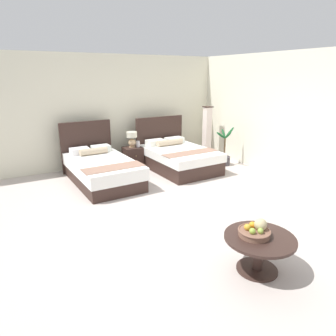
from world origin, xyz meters
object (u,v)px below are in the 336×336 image
object	(u,v)px
vase	(138,144)
fruit_bowl	(255,231)
coffee_table	(259,246)
floor_lamp_corner	(207,132)
bed_near_window	(101,169)
nightstand	(133,157)
table_lamp	(132,138)
bed_near_corner	(178,157)
potted_palm	(224,156)

from	to	relation	value
vase	fruit_bowl	distance (m)	4.80
coffee_table	floor_lamp_corner	xyz separation A→B (m)	(2.71, 4.75, 0.39)
bed_near_window	nightstand	distance (m)	1.29
table_lamp	fruit_bowl	distance (m)	4.85
fruit_bowl	bed_near_window	bearing A→B (deg)	98.68
bed_near_corner	fruit_bowl	xyz separation A→B (m)	(-1.38, -4.08, 0.22)
bed_near_corner	floor_lamp_corner	xyz separation A→B (m)	(1.36, 0.62, 0.42)
bed_near_corner	nightstand	bearing A→B (deg)	142.36
table_lamp	fruit_bowl	bearing A→B (deg)	-95.34
coffee_table	table_lamp	bearing A→B (deg)	85.09
nightstand	potted_palm	size ratio (longest dim) A/B	0.52
vase	floor_lamp_corner	distance (m)	2.16
potted_palm	coffee_table	bearing A→B (deg)	-124.38
bed_near_window	bed_near_corner	world-z (taller)	bed_near_window
nightstand	potted_palm	world-z (taller)	potted_palm
coffee_table	potted_palm	world-z (taller)	potted_palm
bed_near_corner	floor_lamp_corner	bearing A→B (deg)	24.45
nightstand	fruit_bowl	size ratio (longest dim) A/B	1.35
coffee_table	floor_lamp_corner	size ratio (longest dim) A/B	0.58
coffee_table	fruit_bowl	size ratio (longest dim) A/B	2.19
bed_near_window	fruit_bowl	size ratio (longest dim) A/B	5.72
table_lamp	floor_lamp_corner	world-z (taller)	floor_lamp_corner
bed_near_window	potted_palm	bearing A→B (deg)	-5.40
bed_near_window	floor_lamp_corner	distance (m)	3.45
fruit_bowl	bed_near_corner	bearing A→B (deg)	71.27
nightstand	floor_lamp_corner	xyz separation A→B (m)	(2.29, -0.10, 0.47)
floor_lamp_corner	potted_palm	bearing A→B (deg)	-95.62
vase	floor_lamp_corner	bearing A→B (deg)	-1.66
vase	coffee_table	size ratio (longest dim) A/B	0.19
bed_near_window	potted_palm	world-z (taller)	bed_near_window
bed_near_corner	vase	xyz separation A→B (m)	(-0.79, 0.68, 0.30)
coffee_table	fruit_bowl	distance (m)	0.20
bed_near_window	vase	distance (m)	1.42
nightstand	bed_near_window	bearing A→B (deg)	-146.26
table_lamp	vase	bearing A→B (deg)	-23.35
fruit_bowl	nightstand	bearing A→B (deg)	84.63
bed_near_window	vase	xyz separation A→B (m)	(1.21, 0.68, 0.31)
bed_near_corner	vase	bearing A→B (deg)	139.44
vase	table_lamp	bearing A→B (deg)	156.65
nightstand	fruit_bowl	xyz separation A→B (m)	(-0.45, -4.80, 0.27)
bed_near_corner	vase	size ratio (longest dim) A/B	12.91
nightstand	vase	xyz separation A→B (m)	(0.14, -0.04, 0.34)
bed_near_corner	fruit_bowl	size ratio (longest dim) A/B	5.31
bed_near_window	coffee_table	xyz separation A→B (m)	(0.66, -4.14, 0.04)
vase	bed_near_corner	bearing A→B (deg)	-40.56
vase	fruit_bowl	world-z (taller)	vase
table_lamp	potted_palm	world-z (taller)	potted_palm
bed_near_corner	table_lamp	size ratio (longest dim) A/B	5.16
bed_near_window	potted_palm	size ratio (longest dim) A/B	2.18
bed_near_corner	potted_palm	distance (m)	1.31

